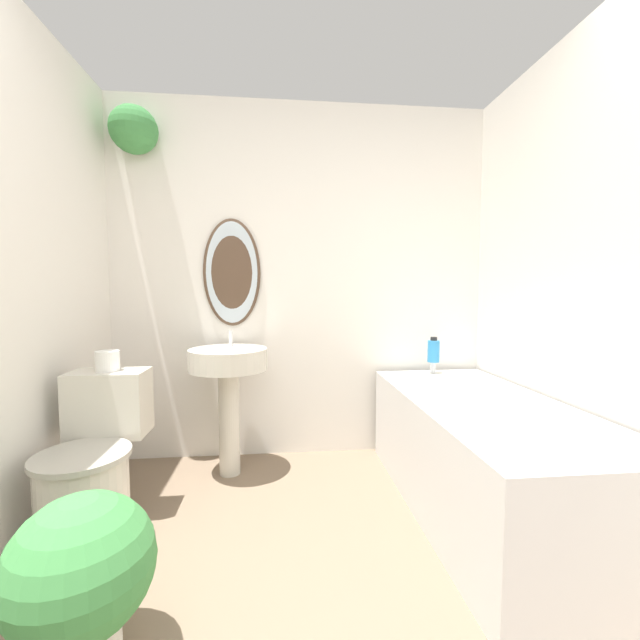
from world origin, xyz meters
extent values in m
cube|color=silver|center=(0.00, 2.24, 1.20)|extent=(2.65, 0.06, 2.40)
ellipsoid|color=#4C3828|center=(-0.47, 2.19, 1.26)|extent=(0.38, 0.02, 0.71)
ellipsoid|color=silver|center=(-0.47, 2.19, 1.26)|extent=(0.34, 0.01, 0.67)
cylinder|color=silver|center=(-1.05, 2.12, 2.20)|extent=(0.13, 0.13, 0.07)
sphere|color=#3D8442|center=(-1.05, 2.12, 2.13)|extent=(0.29, 0.29, 0.29)
cube|color=silver|center=(1.29, 1.10, 1.20)|extent=(0.06, 2.33, 2.40)
cylinder|color=beige|center=(-1.01, 1.24, 0.21)|extent=(0.36, 0.36, 0.42)
cylinder|color=#B1ADA0|center=(-1.01, 1.24, 0.43)|extent=(0.39, 0.39, 0.02)
cube|color=beige|center=(-1.01, 1.53, 0.58)|extent=(0.36, 0.21, 0.32)
cylinder|color=beige|center=(-0.47, 1.93, 0.33)|extent=(0.13, 0.13, 0.66)
cylinder|color=beige|center=(-0.47, 1.93, 0.72)|extent=(0.47, 0.47, 0.13)
cylinder|color=silver|center=(-0.47, 2.06, 0.84)|extent=(0.02, 0.02, 0.10)
cube|color=silver|center=(0.88, 1.37, 0.29)|extent=(0.74, 1.58, 0.58)
cube|color=beige|center=(0.88, 1.37, 0.56)|extent=(0.64, 1.48, 0.04)
cylinder|color=silver|center=(0.88, 2.06, 0.62)|extent=(0.04, 0.04, 0.08)
cylinder|color=#2D84C6|center=(0.88, 2.05, 0.73)|extent=(0.08, 0.08, 0.15)
cylinder|color=black|center=(0.88, 2.05, 0.81)|extent=(0.04, 0.04, 0.02)
sphere|color=#3D8442|center=(-0.74, 0.67, 0.33)|extent=(0.41, 0.41, 0.41)
cylinder|color=white|center=(-1.01, 1.53, 0.79)|extent=(0.11, 0.11, 0.10)
camera|label=1|loc=(-0.16, -0.48, 1.13)|focal=22.00mm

